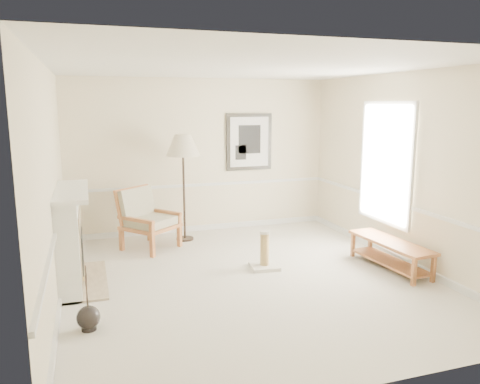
% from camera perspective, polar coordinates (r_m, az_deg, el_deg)
% --- Properties ---
extents(ground, '(5.50, 5.50, 0.00)m').
position_cam_1_polar(ground, '(6.70, 1.03, -10.52)').
color(ground, silver).
rests_on(ground, ground).
extents(room, '(5.04, 5.54, 2.92)m').
position_cam_1_polar(room, '(6.39, 2.04, 5.67)').
color(room, '#F2E3BD').
rests_on(room, ground).
extents(fireplace, '(0.64, 1.64, 1.31)m').
position_cam_1_polar(fireplace, '(6.75, -19.97, -5.30)').
color(fireplace, white).
rests_on(fireplace, ground).
extents(floor_vase, '(0.25, 0.25, 0.74)m').
position_cam_1_polar(floor_vase, '(5.50, -17.99, -14.42)').
color(floor_vase, black).
rests_on(floor_vase, ground).
extents(armchair, '(1.13, 1.13, 1.03)m').
position_cam_1_polar(armchair, '(8.11, -11.51, -2.86)').
color(armchair, '#A55935').
rests_on(armchair, ground).
extents(floor_lamp, '(0.76, 0.76, 1.91)m').
position_cam_1_polar(floor_lamp, '(8.28, -6.97, 5.33)').
color(floor_lamp, black).
rests_on(floor_lamp, ground).
extents(bench, '(0.56, 1.52, 0.43)m').
position_cam_1_polar(bench, '(7.36, 17.85, -6.75)').
color(bench, '#A55935').
rests_on(bench, ground).
extents(scratching_post, '(0.45, 0.45, 0.58)m').
position_cam_1_polar(scratching_post, '(7.06, 3.01, -7.85)').
color(scratching_post, white).
rests_on(scratching_post, ground).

